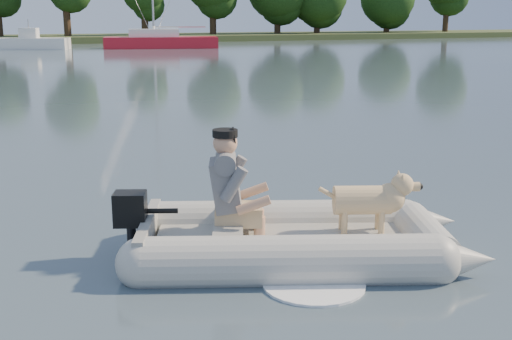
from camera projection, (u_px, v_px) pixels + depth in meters
name	position (u px, v px, depth m)	size (l,w,h in m)	color
water	(320.00, 279.00, 6.39)	(160.00, 160.00, 0.00)	slate
shore_bank	(27.00, 40.00, 62.32)	(160.00, 12.00, 0.70)	#47512D
dinghy	(298.00, 200.00, 6.85)	(5.19, 4.07, 1.49)	#ABABA6
man	(228.00, 181.00, 6.84)	(0.78, 0.67, 1.16)	slate
dog	(362.00, 205.00, 6.95)	(1.01, 0.36, 0.67)	tan
outboard_motor	(131.00, 229.00, 6.87)	(0.45, 0.31, 0.85)	black
motorboat	(32.00, 35.00, 49.17)	(5.60, 2.15, 2.37)	white
sailboat	(160.00, 41.00, 51.03)	(9.24, 4.47, 12.20)	#B31422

